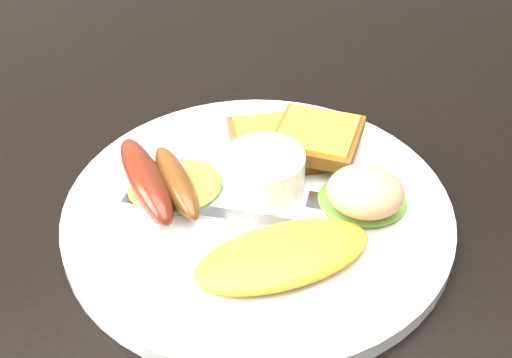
% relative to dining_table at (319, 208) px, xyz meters
% --- Properties ---
extents(dining_table, '(1.20, 0.80, 0.04)m').
position_rel_dining_table_xyz_m(dining_table, '(0.00, 0.00, 0.00)').
color(dining_table, black).
rests_on(dining_table, ground).
extents(plate, '(0.29, 0.29, 0.01)m').
position_rel_dining_table_xyz_m(plate, '(-0.06, -0.03, 0.03)').
color(plate, white).
rests_on(plate, dining_table).
extents(lettuce_left, '(0.08, 0.07, 0.01)m').
position_rel_dining_table_xyz_m(lettuce_left, '(-0.12, 0.00, 0.04)').
color(lettuce_left, '#619233').
rests_on(lettuce_left, plate).
extents(lettuce_right, '(0.08, 0.08, 0.01)m').
position_rel_dining_table_xyz_m(lettuce_right, '(0.02, -0.03, 0.04)').
color(lettuce_right, '#519C38').
rests_on(lettuce_right, plate).
extents(omelette, '(0.14, 0.09, 0.02)m').
position_rel_dining_table_xyz_m(omelette, '(-0.05, -0.09, 0.04)').
color(omelette, gold).
rests_on(omelette, plate).
extents(sausage_a, '(0.05, 0.11, 0.03)m').
position_rel_dining_table_xyz_m(sausage_a, '(-0.14, -0.01, 0.05)').
color(sausage_a, '#601512').
rests_on(sausage_a, lettuce_left).
extents(sausage_b, '(0.04, 0.09, 0.02)m').
position_rel_dining_table_xyz_m(sausage_b, '(-0.11, -0.01, 0.05)').
color(sausage_b, brown).
rests_on(sausage_b, lettuce_left).
extents(ramekin, '(0.07, 0.07, 0.04)m').
position_rel_dining_table_xyz_m(ramekin, '(-0.05, -0.01, 0.05)').
color(ramekin, white).
rests_on(ramekin, plate).
extents(toast_a, '(0.08, 0.08, 0.01)m').
position_rel_dining_table_xyz_m(toast_a, '(-0.03, 0.04, 0.04)').
color(toast_a, brown).
rests_on(toast_a, plate).
extents(toast_b, '(0.09, 0.09, 0.01)m').
position_rel_dining_table_xyz_m(toast_b, '(0.00, 0.03, 0.05)').
color(toast_b, brown).
rests_on(toast_b, toast_a).
extents(potato_salad, '(0.07, 0.07, 0.03)m').
position_rel_dining_table_xyz_m(potato_salad, '(0.02, -0.05, 0.06)').
color(potato_salad, beige).
rests_on(potato_salad, lettuce_right).
extents(fork, '(0.14, 0.06, 0.00)m').
position_rel_dining_table_xyz_m(fork, '(-0.09, -0.03, 0.03)').
color(fork, '#ADAFB7').
rests_on(fork, plate).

